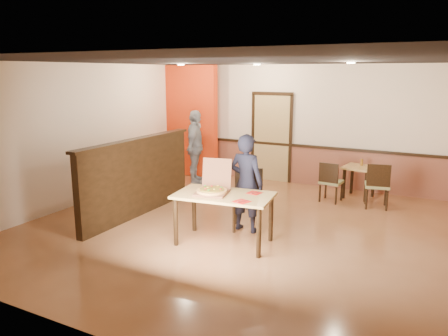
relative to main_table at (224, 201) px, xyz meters
The scene contains 24 objects.
floor 0.98m from the main_table, 95.54° to the left, with size 7.00×7.00×0.00m, color #A76B41.
ceiling 2.23m from the main_table, 95.54° to the left, with size 7.00×7.00×0.00m, color black.
wall_back 4.26m from the main_table, 90.93° to the left, with size 7.00×7.00×0.00m, color beige.
wall_left 3.71m from the main_table, 168.89° to the left, with size 7.00×7.00×0.00m, color beige.
wainscot_back 4.18m from the main_table, 90.93° to the left, with size 7.00×0.04×0.90m, color brown.
chair_rail_back 4.16m from the main_table, 90.94° to the left, with size 7.00×0.06×0.06m, color black.
back_door 4.27m from the main_table, 101.78° to the left, with size 0.90×0.06×2.10m, color tan.
booth_partition 2.13m from the main_table, 166.38° to the left, with size 0.20×3.10×1.44m.
red_accent_panel 4.80m from the main_table, 128.73° to the left, with size 1.60×0.20×2.78m, color red.
spot_a 4.03m from the main_table, 133.44° to the left, with size 0.14×0.14×0.02m, color #FFEAB2.
spot_b 3.92m from the main_table, 105.17° to the left, with size 0.14×0.14×0.02m, color #FFEAB2.
spot_c 3.32m from the main_table, 58.82° to the left, with size 0.14×0.14×0.02m, color #FFEAB2.
main_table is the anchor object (origin of this frame).
diner_chair 0.83m from the main_table, 87.81° to the left, with size 0.64×0.64×1.02m.
side_chair_left 3.11m from the main_table, 73.10° to the left, with size 0.45×0.45×0.84m.
side_chair_right 3.49m from the main_table, 58.43° to the left, with size 0.53×0.53×0.91m.
side_table 3.83m from the main_table, 69.24° to the left, with size 0.71×0.71×0.67m.
diner 0.69m from the main_table, 84.28° to the left, with size 0.60×0.40×1.65m, color black.
passerby 3.87m from the main_table, 127.85° to the left, with size 1.03×0.43×1.75m, color gray.
pizza_box 0.25m from the main_table, behind, with size 0.58×0.64×0.50m.
pizza 0.25m from the main_table, 157.34° to the right, with size 0.47×0.47×0.03m, color tan.
napkin_near 0.49m from the main_table, 29.26° to the right, with size 0.26×0.26×0.01m.
napkin_far 0.49m from the main_table, 34.81° to the left, with size 0.22×0.22×0.01m.
condiment 3.96m from the main_table, 69.76° to the left, with size 0.06×0.06×0.14m, color #8D5A19.
Camera 1 is at (3.06, -6.40, 2.63)m, focal length 35.00 mm.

